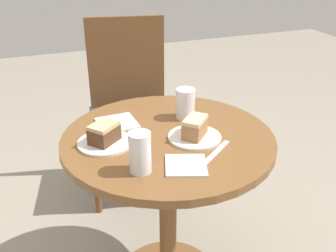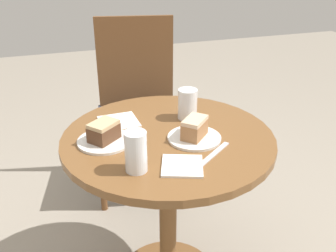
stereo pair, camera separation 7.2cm
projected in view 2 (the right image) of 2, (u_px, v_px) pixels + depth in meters
The scene contains 11 objects.
table at pixel (168, 179), 1.55m from camera, with size 0.80×0.80×0.75m.
chair at pixel (137, 104), 2.30m from camera, with size 0.55×0.52×1.01m.
plate_near at pixel (194, 138), 1.44m from camera, with size 0.20×0.20×0.01m.
plate_far at pixel (105, 141), 1.42m from camera, with size 0.20×0.20×0.01m.
cake_slice_near at pixel (195, 128), 1.42m from camera, with size 0.12×0.12×0.07m.
cake_slice_far at pixel (104, 131), 1.40m from camera, with size 0.13×0.12×0.07m.
glass_lemonade at pixel (188, 106), 1.58m from camera, with size 0.08×0.08×0.12m.
glass_water at pixel (136, 153), 1.23m from camera, with size 0.07×0.07×0.14m.
napkin_stack at pixel (119, 122), 1.56m from camera, with size 0.15×0.15×0.01m.
fork at pixel (214, 154), 1.34m from camera, with size 0.16×0.13×0.00m.
napkin_side at pixel (182, 166), 1.27m from camera, with size 0.17×0.17×0.01m.
Camera 2 is at (-0.39, -1.24, 1.44)m, focal length 42.00 mm.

